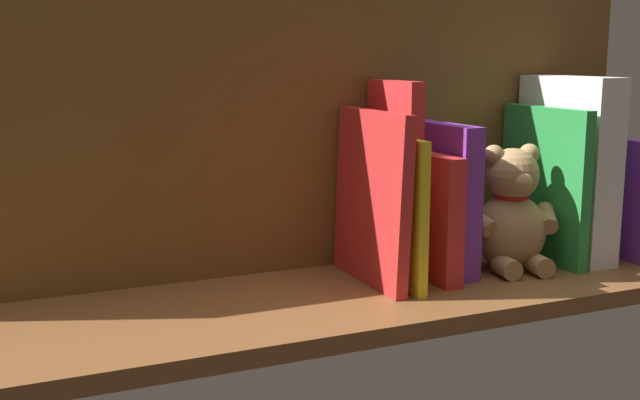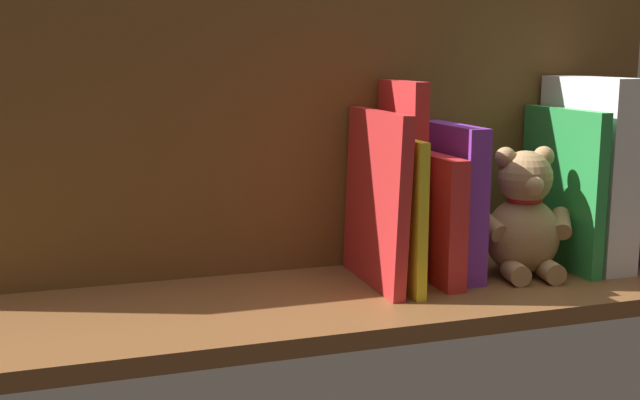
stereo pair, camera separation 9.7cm
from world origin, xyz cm
name	(u,v)px [view 2 (the right image)]	position (x,y,z in cm)	size (l,w,h in cm)	color
ground_plane	(320,301)	(0.00, 0.00, -1.10)	(111.81, 29.43, 2.20)	brown
shelf_back_panel	(292,132)	(0.00, -12.46, 19.26)	(111.81, 1.50, 38.52)	brown
book_0	(631,201)	(-48.05, -1.75, 8.83)	(1.95, 19.13, 17.66)	purple
book_1	(601,186)	(-45.25, -5.01, 10.59)	(1.99, 12.61, 21.18)	teal
dictionary_thick_white	(588,172)	(-40.87, -2.52, 13.32)	(5.09, 17.39, 26.64)	white
book_2	(561,188)	(-36.62, -2.43, 11.18)	(1.74, 17.78, 22.36)	green
teddy_bear	(523,219)	(-29.04, 0.00, 7.73)	(14.05, 12.45, 17.57)	tan
book_3	(451,200)	(-20.01, -3.60, 10.26)	(2.99, 15.42, 20.53)	purple
book_4	(429,216)	(-16.35, -2.77, 8.44)	(2.66, 17.08, 16.87)	red
book_5	(401,179)	(-13.19, -5.16, 13.16)	(1.99, 12.30, 26.32)	red
book_6	(393,210)	(-10.68, -1.99, 9.74)	(1.35, 18.64, 19.48)	yellow
book_7	(376,198)	(-8.34, -2.19, 11.34)	(1.66, 18.24, 22.67)	red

